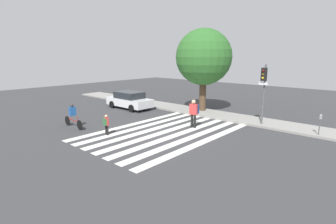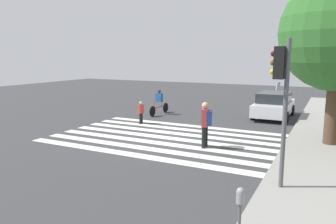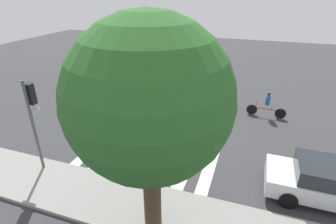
{
  "view_description": "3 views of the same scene",
  "coord_description": "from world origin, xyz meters",
  "px_view_note": "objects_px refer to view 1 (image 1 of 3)",
  "views": [
    {
      "loc": [
        10.61,
        -11.47,
        4.65
      ],
      "look_at": [
        -0.29,
        0.77,
        1.13
      ],
      "focal_mm": 28.0,
      "sensor_mm": 36.0,
      "label": 1
    },
    {
      "loc": [
        12.87,
        6.62,
        3.65
      ],
      "look_at": [
        0.93,
        0.58,
        1.37
      ],
      "focal_mm": 35.0,
      "sensor_mm": 36.0,
      "label": 2
    },
    {
      "loc": [
        -4.21,
        12.55,
        7.23
      ],
      "look_at": [
        0.14,
        -0.14,
        0.82
      ],
      "focal_mm": 28.0,
      "sensor_mm": 36.0,
      "label": 3
    }
  ],
  "objects_px": {
    "pedestrian_child_with_backpack": "(106,123)",
    "car_parked_silver_sedan": "(129,100)",
    "street_tree": "(204,57)",
    "pedestrian_adult_blue_shirt": "(194,111)",
    "traffic_light": "(264,84)",
    "cyclist_far_lane": "(73,115)",
    "parking_meter": "(320,120)"
  },
  "relations": [
    {
      "from": "pedestrian_child_with_backpack",
      "to": "car_parked_silver_sedan",
      "type": "bearing_deg",
      "value": 139.86
    },
    {
      "from": "street_tree",
      "to": "pedestrian_adult_blue_shirt",
      "type": "relative_size",
      "value": 3.68
    },
    {
      "from": "pedestrian_adult_blue_shirt",
      "to": "car_parked_silver_sedan",
      "type": "height_order",
      "value": "pedestrian_adult_blue_shirt"
    },
    {
      "from": "traffic_light",
      "to": "pedestrian_child_with_backpack",
      "type": "bearing_deg",
      "value": -127.04
    },
    {
      "from": "traffic_light",
      "to": "cyclist_far_lane",
      "type": "bearing_deg",
      "value": -136.88
    },
    {
      "from": "street_tree",
      "to": "cyclist_far_lane",
      "type": "xyz_separation_m",
      "value": [
        -3.52,
        -9.81,
        -3.66
      ]
    },
    {
      "from": "parking_meter",
      "to": "pedestrian_child_with_backpack",
      "type": "xyz_separation_m",
      "value": [
        -9.59,
        -7.97,
        -0.29
      ]
    },
    {
      "from": "traffic_light",
      "to": "parking_meter",
      "type": "xyz_separation_m",
      "value": [
        3.5,
        -0.11,
        -1.85
      ]
    },
    {
      "from": "traffic_light",
      "to": "cyclist_far_lane",
      "type": "xyz_separation_m",
      "value": [
        -9.12,
        -8.54,
        -2.01
      ]
    },
    {
      "from": "pedestrian_adult_blue_shirt",
      "to": "cyclist_far_lane",
      "type": "height_order",
      "value": "pedestrian_adult_blue_shirt"
    },
    {
      "from": "pedestrian_child_with_backpack",
      "to": "car_parked_silver_sedan",
      "type": "relative_size",
      "value": 0.28
    },
    {
      "from": "traffic_light",
      "to": "car_parked_silver_sedan",
      "type": "relative_size",
      "value": 0.93
    },
    {
      "from": "traffic_light",
      "to": "pedestrian_adult_blue_shirt",
      "type": "height_order",
      "value": "traffic_light"
    },
    {
      "from": "parking_meter",
      "to": "pedestrian_child_with_backpack",
      "type": "bearing_deg",
      "value": -140.28
    },
    {
      "from": "street_tree",
      "to": "car_parked_silver_sedan",
      "type": "distance_m",
      "value": 7.52
    },
    {
      "from": "traffic_light",
      "to": "street_tree",
      "type": "height_order",
      "value": "street_tree"
    },
    {
      "from": "parking_meter",
      "to": "traffic_light",
      "type": "bearing_deg",
      "value": 178.24
    },
    {
      "from": "car_parked_silver_sedan",
      "to": "pedestrian_adult_blue_shirt",
      "type": "bearing_deg",
      "value": -9.03
    },
    {
      "from": "street_tree",
      "to": "pedestrian_child_with_backpack",
      "type": "height_order",
      "value": "street_tree"
    },
    {
      "from": "traffic_light",
      "to": "pedestrian_adult_blue_shirt",
      "type": "xyz_separation_m",
      "value": [
        -3.2,
        -3.23,
        -1.79
      ]
    },
    {
      "from": "pedestrian_adult_blue_shirt",
      "to": "pedestrian_child_with_backpack",
      "type": "height_order",
      "value": "pedestrian_adult_blue_shirt"
    },
    {
      "from": "parking_meter",
      "to": "pedestrian_child_with_backpack",
      "type": "relative_size",
      "value": 1.1
    },
    {
      "from": "parking_meter",
      "to": "cyclist_far_lane",
      "type": "xyz_separation_m",
      "value": [
        -12.62,
        -8.44,
        -0.16
      ]
    },
    {
      "from": "pedestrian_child_with_backpack",
      "to": "car_parked_silver_sedan",
      "type": "height_order",
      "value": "car_parked_silver_sedan"
    },
    {
      "from": "street_tree",
      "to": "car_parked_silver_sedan",
      "type": "relative_size",
      "value": 1.55
    },
    {
      "from": "traffic_light",
      "to": "street_tree",
      "type": "xyz_separation_m",
      "value": [
        -5.6,
        1.27,
        1.65
      ]
    },
    {
      "from": "cyclist_far_lane",
      "to": "car_parked_silver_sedan",
      "type": "bearing_deg",
      "value": 109.9
    },
    {
      "from": "traffic_light",
      "to": "cyclist_far_lane",
      "type": "distance_m",
      "value": 12.66
    },
    {
      "from": "pedestrian_child_with_backpack",
      "to": "parking_meter",
      "type": "bearing_deg",
      "value": 49.5
    },
    {
      "from": "car_parked_silver_sedan",
      "to": "street_tree",
      "type": "bearing_deg",
      "value": 29.34
    },
    {
      "from": "traffic_light",
      "to": "pedestrian_child_with_backpack",
      "type": "relative_size",
      "value": 3.3
    },
    {
      "from": "cyclist_far_lane",
      "to": "car_parked_silver_sedan",
      "type": "distance_m",
      "value": 7.01
    }
  ]
}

